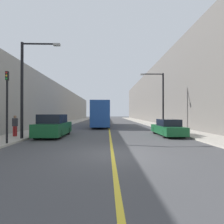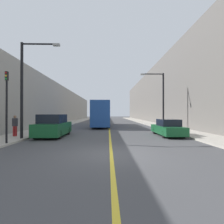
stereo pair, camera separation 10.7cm
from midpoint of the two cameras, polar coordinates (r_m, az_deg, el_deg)
name	(u,v)px [view 1 (the left image)]	position (r m, az deg, el deg)	size (l,w,h in m)	color
ground_plane	(112,154)	(8.60, -0.20, -13.62)	(200.00, 200.00, 0.00)	#474749
sidewalk_left	(73,122)	(39.13, -12.56, -3.19)	(2.92, 72.00, 0.14)	#B2AA9E
sidewalk_right	(143,122)	(39.21, 9.94, -3.19)	(2.92, 72.00, 0.14)	#B2AA9E
building_row_left	(58,105)	(39.92, -17.44, 2.05)	(4.00, 72.00, 7.35)	gray
building_row_right	(158,96)	(40.18, 14.79, 5.07)	(4.00, 72.00, 11.61)	#66605B
road_center_line	(108,122)	(38.42, -1.30, -3.35)	(0.16, 72.00, 0.01)	gold
bus	(102,114)	(26.69, -3.56, -0.57)	(2.40, 12.10, 3.57)	#1E4793
parked_suv_left	(53,126)	(15.48, -18.75, -4.46)	(2.04, 4.66, 1.87)	#145128
car_right_near	(168,128)	(16.08, 17.58, -5.06)	(1.76, 4.63, 1.45)	#145128
street_lamp_left	(26,83)	(14.38, -26.51, 8.59)	(2.87, 0.24, 7.02)	black
street_lamp_right	(161,96)	(21.82, 15.49, 4.97)	(2.87, 0.24, 6.64)	black
traffic_light	(7,104)	(12.47, -31.28, 2.20)	(0.16, 0.18, 4.39)	black
pedestrian	(15,125)	(16.00, -29.28, -3.83)	(0.37, 0.23, 1.66)	maroon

